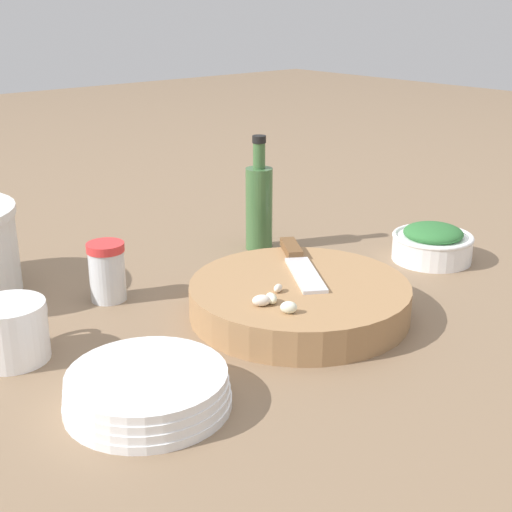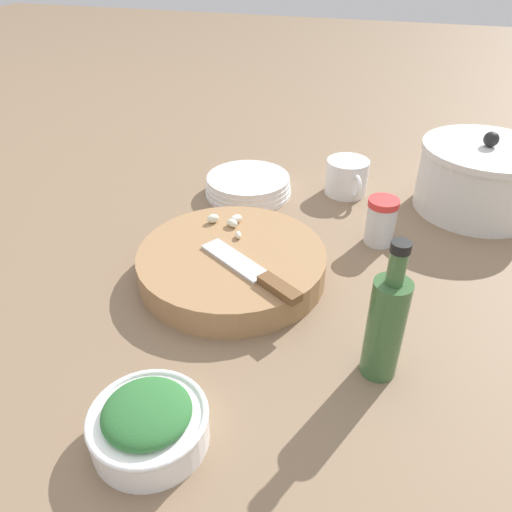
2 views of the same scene
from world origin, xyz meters
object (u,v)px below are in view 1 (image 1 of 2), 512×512
at_px(cutting_board, 299,299).
at_px(plate_stack, 148,390).
at_px(chef_knife, 298,261).
at_px(herb_bowl, 432,243).
at_px(garlic_cloves, 274,300).
at_px(spice_jar, 107,271).
at_px(coffee_mug, 12,331).
at_px(oil_bottle, 259,205).

bearing_deg(cutting_board, plate_stack, -167.76).
height_order(chef_knife, herb_bowl, herb_bowl).
xyz_separation_m(garlic_cloves, spice_jar, (-0.09, 0.25, -0.01)).
bearing_deg(cutting_board, spice_jar, 128.11).
bearing_deg(coffee_mug, spice_jar, 25.25).
relative_size(herb_bowl, plate_stack, 0.74).
relative_size(herb_bowl, spice_jar, 1.55).
bearing_deg(chef_knife, coffee_mug, 20.77).
relative_size(garlic_cloves, herb_bowl, 0.59).
distance_m(chef_knife, plate_stack, 0.35).
distance_m(garlic_cloves, plate_stack, 0.21).
relative_size(cutting_board, plate_stack, 1.67).
xyz_separation_m(chef_knife, garlic_cloves, (-0.13, -0.09, 0.00)).
relative_size(chef_knife, plate_stack, 1.02).
relative_size(chef_knife, herb_bowl, 1.39).
distance_m(garlic_cloves, spice_jar, 0.27).
xyz_separation_m(chef_knife, spice_jar, (-0.22, 0.16, -0.01)).
bearing_deg(cutting_board, garlic_cloves, -157.34).
xyz_separation_m(cutting_board, chef_knife, (0.05, 0.05, 0.03)).
bearing_deg(plate_stack, oil_bottle, 35.89).
height_order(cutting_board, chef_knife, chef_knife).
xyz_separation_m(spice_jar, plate_stack, (-0.11, -0.28, -0.02)).
bearing_deg(plate_stack, cutting_board, 12.24).
bearing_deg(garlic_cloves, herb_bowl, 6.53).
relative_size(spice_jar, oil_bottle, 0.44).
distance_m(cutting_board, chef_knife, 0.08).
bearing_deg(oil_bottle, spice_jar, -174.90).
height_order(spice_jar, coffee_mug, spice_jar).
bearing_deg(herb_bowl, spice_jar, 157.33).
xyz_separation_m(spice_jar, coffee_mug, (-0.18, -0.08, -0.01)).
bearing_deg(coffee_mug, chef_knife, -11.42).
bearing_deg(garlic_cloves, spice_jar, 110.79).
distance_m(garlic_cloves, herb_bowl, 0.40).
height_order(garlic_cloves, coffee_mug, coffee_mug).
height_order(cutting_board, spice_jar, spice_jar).
distance_m(chef_knife, coffee_mug, 0.41).
bearing_deg(coffee_mug, cutting_board, -21.15).
xyz_separation_m(herb_bowl, oil_bottle, (-0.18, 0.23, 0.05)).
distance_m(spice_jar, plate_stack, 0.30).
height_order(garlic_cloves, plate_stack, garlic_cloves).
bearing_deg(spice_jar, coffee_mug, -154.75).
distance_m(herb_bowl, spice_jar, 0.53).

